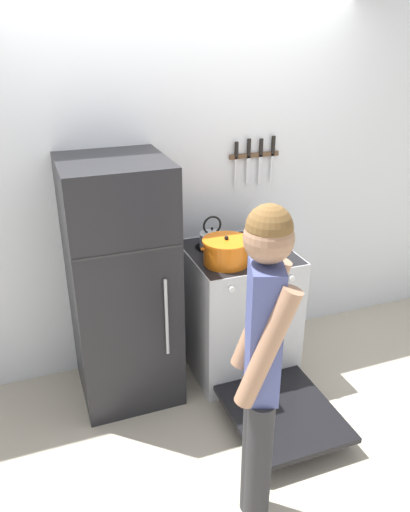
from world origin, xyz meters
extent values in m
plane|color=#B2A893|center=(0.00, 0.00, 0.00)|extent=(14.00, 14.00, 0.00)
cube|color=silver|center=(0.00, 0.03, 1.27)|extent=(10.00, 0.06, 2.55)
cube|color=black|center=(-0.52, -0.33, 0.81)|extent=(0.64, 0.65, 1.63)
cube|color=#2D2D2D|center=(-0.52, -0.65, 1.17)|extent=(0.62, 0.01, 0.01)
cylinder|color=#B2B5BA|center=(-0.32, -0.67, 0.72)|extent=(0.02, 0.02, 0.52)
cube|color=silver|center=(0.30, -0.35, 0.46)|extent=(0.70, 0.69, 0.92)
cube|color=black|center=(0.30, -0.35, 0.91)|extent=(0.69, 0.68, 0.02)
cube|color=black|center=(0.30, -0.67, 0.45)|extent=(0.60, 0.05, 0.70)
cylinder|color=black|center=(0.14, -0.49, 0.92)|extent=(0.22, 0.22, 0.01)
cylinder|color=black|center=(0.46, -0.49, 0.92)|extent=(0.22, 0.22, 0.01)
cylinder|color=black|center=(0.14, -0.21, 0.92)|extent=(0.22, 0.22, 0.01)
cylinder|color=black|center=(0.46, -0.21, 0.92)|extent=(0.22, 0.22, 0.01)
cylinder|color=silver|center=(0.09, -0.70, 0.85)|extent=(0.04, 0.02, 0.04)
cylinder|color=silver|center=(0.23, -0.70, 0.85)|extent=(0.04, 0.02, 0.04)
cylinder|color=silver|center=(0.37, -0.70, 0.85)|extent=(0.04, 0.02, 0.04)
cylinder|color=silver|center=(0.51, -0.70, 0.85)|extent=(0.04, 0.02, 0.04)
cube|color=black|center=(0.30, -1.06, 0.12)|extent=(0.64, 0.74, 0.04)
cube|color=#99999E|center=(0.30, -0.43, 0.42)|extent=(0.56, 0.38, 0.01)
cylinder|color=orange|center=(0.14, -0.49, 1.00)|extent=(0.29, 0.29, 0.15)
cylinder|color=orange|center=(0.14, -0.49, 1.08)|extent=(0.31, 0.31, 0.02)
sphere|color=black|center=(0.14, -0.49, 1.10)|extent=(0.03, 0.03, 0.03)
cylinder|color=orange|center=(-0.02, -0.49, 1.05)|extent=(0.03, 0.02, 0.02)
cylinder|color=orange|center=(0.30, -0.49, 1.05)|extent=(0.03, 0.02, 0.02)
cylinder|color=silver|center=(0.15, -0.21, 0.97)|extent=(0.17, 0.17, 0.10)
cone|color=silver|center=(0.15, -0.21, 1.04)|extent=(0.16, 0.16, 0.03)
sphere|color=black|center=(0.15, -0.21, 1.06)|extent=(0.02, 0.02, 0.02)
cone|color=silver|center=(0.24, -0.21, 0.98)|extent=(0.10, 0.03, 0.08)
torus|color=black|center=(0.15, -0.21, 1.09)|extent=(0.14, 0.01, 0.14)
cylinder|color=#B7BABF|center=(0.48, -0.20, 0.98)|extent=(0.10, 0.10, 0.12)
cylinder|color=#9E7547|center=(0.49, -0.20, 1.06)|extent=(0.05, 0.03, 0.22)
cylinder|color=#232326|center=(0.47, -0.20, 1.04)|extent=(0.04, 0.03, 0.18)
cylinder|color=#B2B5BA|center=(0.47, -0.20, 1.05)|extent=(0.04, 0.02, 0.21)
cylinder|color=#4C4C51|center=(0.47, -0.18, 1.04)|extent=(0.03, 0.02, 0.18)
cylinder|color=#C63D33|center=(0.49, -0.19, 1.04)|extent=(0.04, 0.02, 0.19)
cylinder|color=#2D2D30|center=(-0.18, -1.68, 0.42)|extent=(0.12, 0.12, 0.84)
cylinder|color=#2D2D30|center=(-0.13, -1.52, 0.42)|extent=(0.12, 0.12, 0.84)
cube|color=#4C5693|center=(-0.16, -1.60, 1.15)|extent=(0.20, 0.27, 0.63)
cylinder|color=#A87A5B|center=(-0.20, -1.72, 1.15)|extent=(0.27, 0.17, 0.56)
cylinder|color=#A87A5B|center=(-0.11, -1.48, 1.15)|extent=(0.27, 0.17, 0.56)
sphere|color=#A87A5B|center=(-0.16, -1.60, 1.57)|extent=(0.20, 0.20, 0.20)
sphere|color=brown|center=(-0.16, -1.60, 1.62)|extent=(0.19, 0.19, 0.19)
cube|color=brown|center=(0.55, -0.01, 1.50)|extent=(0.38, 0.02, 0.03)
cube|color=silver|center=(0.40, -0.02, 1.38)|extent=(0.02, 0.00, 0.22)
cube|color=black|center=(0.40, -0.02, 1.55)|extent=(0.02, 0.02, 0.11)
cube|color=silver|center=(0.50, -0.02, 1.39)|extent=(0.03, 0.00, 0.21)
cube|color=black|center=(0.50, -0.02, 1.56)|extent=(0.02, 0.02, 0.12)
cube|color=silver|center=(0.59, -0.02, 1.38)|extent=(0.03, 0.00, 0.22)
cube|color=black|center=(0.59, -0.02, 1.55)|extent=(0.02, 0.02, 0.11)
cube|color=silver|center=(0.69, -0.02, 1.39)|extent=(0.02, 0.00, 0.20)
cube|color=black|center=(0.69, -0.02, 1.56)|extent=(0.02, 0.02, 0.13)
camera|label=1|loc=(-1.01, -3.18, 2.31)|focal=35.00mm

